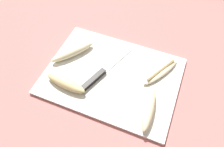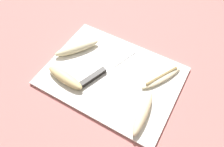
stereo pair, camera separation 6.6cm
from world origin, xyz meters
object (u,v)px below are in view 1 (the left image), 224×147
banana_spotted_left (66,83)px  banana_cream_curved (149,109)px  banana_bright_far (161,71)px  knife (98,75)px  banana_pale_long (72,52)px

banana_spotted_left → banana_cream_curved: banana_cream_curved is taller
banana_cream_curved → banana_bright_far: bearing=91.0°
banana_cream_curved → knife: bearing=162.9°
knife → banana_pale_long: (-0.14, 0.06, 0.01)m
knife → banana_cream_curved: bearing=3.0°
banana_bright_far → banana_cream_curved: 0.17m
knife → banana_spotted_left: 0.12m
banana_spotted_left → banana_cream_curved: 0.31m
banana_bright_far → banana_cream_curved: (0.00, -0.17, 0.01)m
banana_pale_long → banana_spotted_left: size_ratio=1.04×
banana_pale_long → banana_cream_curved: size_ratio=1.01×
knife → banana_bright_far: 0.24m
knife → banana_spotted_left: size_ratio=1.59×
banana_pale_long → banana_cream_curved: banana_cream_curved is taller
banana_spotted_left → banana_bright_far: bearing=31.3°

